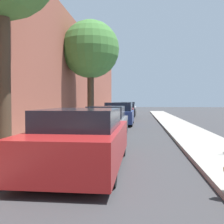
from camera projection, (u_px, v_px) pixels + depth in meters
ground_plane at (130, 130)px, 14.59m from camera, size 120.00×120.00×0.00m
sidewalk_left at (78, 129)px, 14.90m from camera, size 2.00×52.00×0.12m
sidewalk_right at (184, 130)px, 14.27m from camera, size 2.00×52.00×0.12m
building_facade_left at (54, 66)px, 14.90m from camera, size 0.70×52.00×7.09m
parked_car_red at (83, 139)px, 6.39m from camera, size 1.87×4.60×1.41m
parked_car_grey at (107, 122)px, 12.29m from camera, size 1.74×4.00×1.36m
parked_car_navy at (119, 114)px, 17.95m from camera, size 1.88×4.19×1.50m
parked_car_maroon at (124, 111)px, 23.10m from camera, size 1.68×3.97×1.50m
parked_car_black at (127, 110)px, 27.97m from camera, size 1.79×4.25×1.32m
parked_car_white at (128, 108)px, 33.29m from camera, size 1.82×4.11×1.49m
street_tree_far at (91, 50)px, 16.48m from camera, size 3.54×3.54×6.45m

